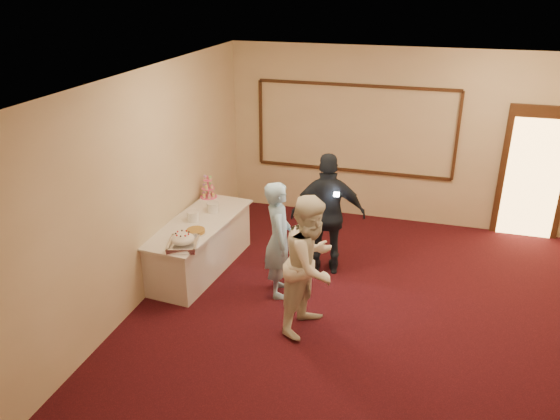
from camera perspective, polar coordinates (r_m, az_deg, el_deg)
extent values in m
plane|color=black|center=(7.01, 9.01, -12.25)|extent=(7.00, 7.00, 0.00)
cube|color=beige|center=(9.55, 12.55, 7.36)|extent=(6.00, 0.04, 3.00)
cube|color=beige|center=(7.18, -14.59, 1.81)|extent=(0.04, 7.00, 3.00)
cube|color=white|center=(5.81, 10.89, 12.60)|extent=(6.00, 7.00, 0.04)
cube|color=#321A0F|center=(9.80, 7.54, 4.13)|extent=(3.40, 0.04, 0.05)
cube|color=#321A0F|center=(9.41, 8.03, 12.78)|extent=(3.40, 0.04, 0.05)
cube|color=#321A0F|center=(9.96, -2.03, 9.15)|extent=(0.05, 0.04, 1.50)
cube|color=#321A0F|center=(9.49, 18.03, 7.29)|extent=(0.05, 0.04, 1.50)
cube|color=#321A0F|center=(9.74, 24.99, 3.54)|extent=(1.05, 0.06, 2.20)
cube|color=#FFBF66|center=(9.75, 24.92, 2.93)|extent=(0.85, 0.02, 2.00)
cube|color=silver|center=(8.13, -8.41, -3.78)|extent=(0.89, 2.04, 0.74)
cube|color=silver|center=(7.96, -8.57, -1.31)|extent=(0.99, 2.15, 0.03)
cube|color=#BABDC1|center=(7.27, -10.07, -3.62)|extent=(0.49, 0.55, 0.04)
ellipsoid|color=white|center=(7.23, -10.12, -2.99)|extent=(0.31, 0.31, 0.14)
cube|color=silver|center=(7.33, -8.88, -3.09)|extent=(0.24, 0.26, 0.01)
cylinder|color=#EF5791|center=(8.75, -7.53, 2.44)|extent=(0.02, 0.02, 0.36)
cylinder|color=#EF5791|center=(8.81, -7.47, 1.38)|extent=(0.27, 0.27, 0.01)
cylinder|color=#EF5791|center=(8.76, -7.52, 2.26)|extent=(0.21, 0.21, 0.01)
cylinder|color=#EF5791|center=(8.71, -7.57, 3.15)|extent=(0.14, 0.14, 0.01)
cylinder|color=white|center=(7.96, -9.08, -0.66)|extent=(0.17, 0.17, 0.14)
cylinder|color=white|center=(7.93, -9.11, -0.16)|extent=(0.18, 0.18, 0.01)
cylinder|color=white|center=(8.22, -7.03, 0.25)|extent=(0.18, 0.18, 0.15)
cylinder|color=white|center=(8.19, -7.05, 0.75)|extent=(0.19, 0.19, 0.01)
cylinder|color=white|center=(7.61, -8.79, -2.38)|extent=(0.29, 0.29, 0.01)
cylinder|color=#916025|center=(7.59, -8.80, -2.18)|extent=(0.25, 0.25, 0.05)
imported|color=#91C3EA|center=(7.26, -0.12, -3.09)|extent=(0.55, 0.68, 1.62)
imported|color=white|center=(6.54, 3.26, -5.69)|extent=(0.87, 1.00, 1.75)
imported|color=black|center=(7.79, 5.04, -0.50)|extent=(1.14, 0.68, 1.81)
cube|color=white|center=(7.40, 5.94, 1.64)|extent=(0.08, 0.06, 0.05)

